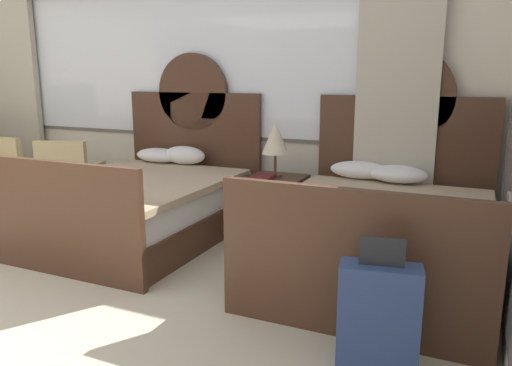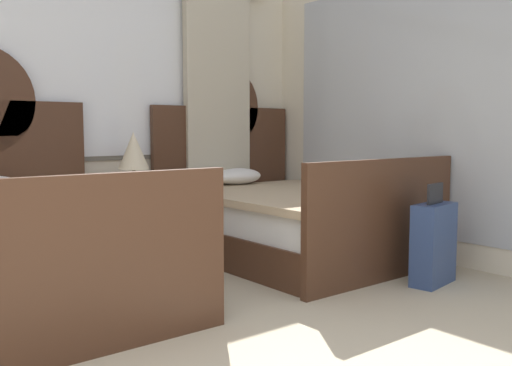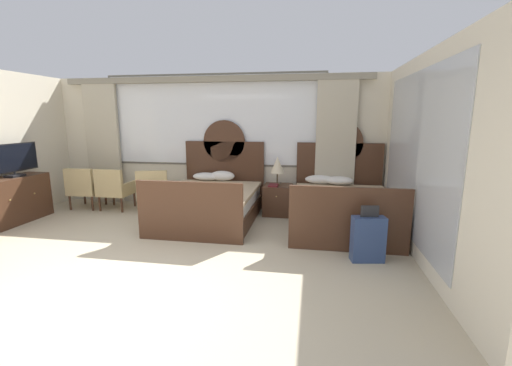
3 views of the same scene
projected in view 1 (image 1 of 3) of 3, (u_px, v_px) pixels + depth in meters
wall_back_window at (178, 85)px, 5.66m from camera, size 6.88×0.22×2.74m
bed_near_window at (143, 201)px, 4.86m from camera, size 1.65×2.14×1.81m
bed_near_mirror at (381, 230)px, 3.93m from camera, size 1.65×2.14×1.81m
nightstand_between_beds at (275, 205)px, 4.95m from camera, size 0.55×0.57×0.58m
table_lamp_on_nightstand at (275, 138)px, 4.85m from camera, size 0.27×0.27×0.55m
book_on_nightstand at (264, 177)px, 4.82m from camera, size 0.18×0.26×0.03m
armchair_by_window_left at (70, 174)px, 5.69m from camera, size 0.74×0.74×0.86m
armchair_by_window_centre at (16, 169)px, 6.03m from camera, size 0.59×0.59×0.86m
suitcase_on_floor at (378, 318)px, 2.61m from camera, size 0.45×0.25×0.76m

